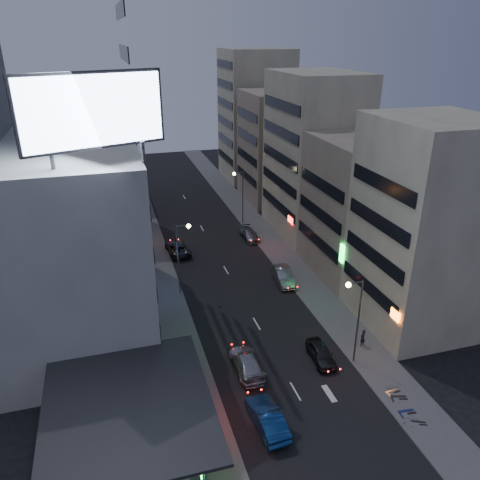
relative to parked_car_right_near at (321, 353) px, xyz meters
name	(u,v)px	position (x,y,z in m)	size (l,w,h in m)	color
ground	(316,428)	(-3.64, -7.05, -0.72)	(180.00, 180.00, 0.00)	black
sidewalk_left	(156,264)	(-11.64, 22.95, -0.66)	(4.00, 120.00, 0.12)	#4C4C4F
sidewalk_right	(276,249)	(4.36, 22.95, -0.66)	(4.00, 120.00, 0.12)	#4C4C4F
food_court	(117,429)	(-17.54, -5.05, 1.27)	(11.00, 13.00, 3.88)	beige
white_building	(65,237)	(-20.64, 12.95, 8.28)	(14.00, 24.00, 18.00)	#B4B3AF
shophouse_near	(424,227)	(11.36, 3.45, 9.28)	(10.00, 11.00, 20.00)	beige
shophouse_mid	(363,207)	(11.86, 14.95, 7.28)	(11.00, 12.00, 16.00)	tan
shophouse_far	(314,156)	(11.36, 27.95, 10.28)	(10.00, 14.00, 22.00)	beige
far_left_a	(84,161)	(-19.14, 37.95, 9.28)	(11.00, 10.00, 20.00)	#B4B3AF
far_left_b	(84,158)	(-19.64, 50.95, 6.78)	(12.00, 10.00, 15.00)	slate
far_right_a	(278,147)	(11.86, 42.95, 8.28)	(11.00, 12.00, 18.00)	tan
far_right_b	(256,116)	(12.36, 56.95, 11.28)	(12.00, 12.00, 24.00)	beige
billboard	(93,112)	(-16.63, 2.93, 20.94)	(9.52, 3.75, 6.20)	#595B60
street_lamp_right_near	(355,310)	(2.26, -1.05, 4.65)	(1.60, 0.44, 8.02)	#595B60
street_lamp_left	(181,249)	(-9.55, 14.95, 4.65)	(1.60, 0.44, 8.02)	#595B60
street_lamp_right_far	(240,190)	(2.26, 32.95, 4.65)	(1.60, 0.44, 8.02)	#595B60
parked_car_right_near	(321,353)	(0.00, 0.00, 0.00)	(1.70, 4.22, 1.44)	black
parked_car_right_mid	(283,276)	(1.96, 14.20, 0.10)	(1.74, 4.99, 1.64)	gray
parked_car_left	(177,248)	(-8.50, 25.38, 0.02)	(2.45, 5.31, 1.48)	#2C2B31
parked_car_right_far	(250,234)	(1.96, 27.22, -0.04)	(1.91, 4.70, 1.36)	gray
road_car_blue	(267,418)	(-7.08, -5.89, 0.11)	(1.75, 5.02, 1.66)	navy
road_car_silver	(246,363)	(-6.67, 0.55, 0.06)	(2.17, 5.34, 1.55)	#AAABB3
person	(363,338)	(4.49, 0.74, 0.24)	(0.61, 0.40, 1.67)	black
scooter_black_a	(427,416)	(4.34, -8.83, -0.09)	(1.65, 0.55, 1.01)	black
scooter_silver_a	(419,412)	(4.00, -8.36, -0.08)	(1.69, 0.56, 1.03)	#A7A9AF
scooter_blue	(414,403)	(4.20, -7.44, -0.01)	(1.92, 0.64, 1.17)	navy
scooter_black_b	(407,390)	(4.53, -6.05, -0.03)	(1.86, 0.62, 1.14)	black
scooter_silver_b	(398,383)	(4.35, -5.10, -0.07)	(1.73, 0.58, 1.06)	#AFB2B7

